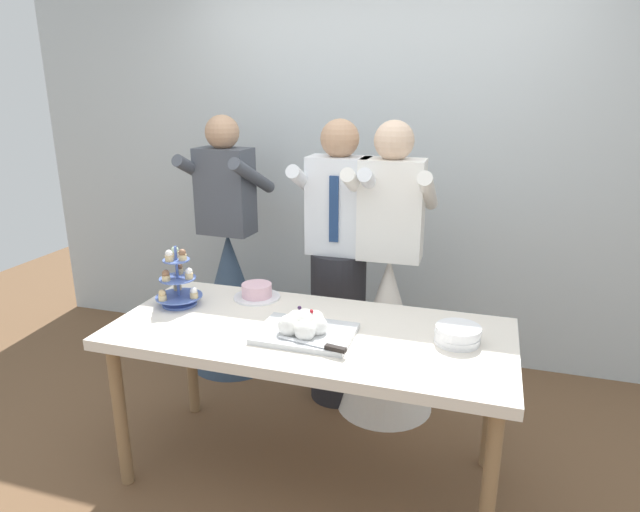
{
  "coord_description": "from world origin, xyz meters",
  "views": [
    {
      "loc": [
        0.72,
        -2.16,
        1.82
      ],
      "look_at": [
        0.0,
        0.15,
        1.07
      ],
      "focal_mm": 30.89,
      "sensor_mm": 36.0,
      "label": 1
    }
  ],
  "objects_px": {
    "main_cake_tray": "(304,328)",
    "person_groom": "(338,281)",
    "person_bride": "(387,315)",
    "dessert_table": "(310,344)",
    "cupcake_stand": "(178,283)",
    "round_cake": "(257,292)",
    "plate_stack": "(458,334)",
    "person_guest": "(230,282)"
  },
  "relations": [
    {
      "from": "round_cake",
      "to": "person_groom",
      "type": "relative_size",
      "value": 0.14
    },
    {
      "from": "cupcake_stand",
      "to": "person_groom",
      "type": "bearing_deg",
      "value": 45.32
    },
    {
      "from": "person_groom",
      "to": "person_bride",
      "type": "height_order",
      "value": "same"
    },
    {
      "from": "person_groom",
      "to": "person_bride",
      "type": "distance_m",
      "value": 0.34
    },
    {
      "from": "plate_stack",
      "to": "dessert_table",
      "type": "bearing_deg",
      "value": -175.31
    },
    {
      "from": "dessert_table",
      "to": "person_guest",
      "type": "bearing_deg",
      "value": 132.95
    },
    {
      "from": "cupcake_stand",
      "to": "person_bride",
      "type": "bearing_deg",
      "value": 33.75
    },
    {
      "from": "dessert_table",
      "to": "cupcake_stand",
      "type": "height_order",
      "value": "cupcake_stand"
    },
    {
      "from": "plate_stack",
      "to": "cupcake_stand",
      "type": "bearing_deg",
      "value": 178.94
    },
    {
      "from": "person_groom",
      "to": "person_bride",
      "type": "bearing_deg",
      "value": -4.45
    },
    {
      "from": "round_cake",
      "to": "person_bride",
      "type": "distance_m",
      "value": 0.78
    },
    {
      "from": "cupcake_stand",
      "to": "round_cake",
      "type": "xyz_separation_m",
      "value": [
        0.33,
        0.2,
        -0.08
      ]
    },
    {
      "from": "person_bride",
      "to": "person_guest",
      "type": "bearing_deg",
      "value": 168.61
    },
    {
      "from": "plate_stack",
      "to": "person_groom",
      "type": "xyz_separation_m",
      "value": [
        -0.71,
        0.68,
        -0.07
      ]
    },
    {
      "from": "main_cake_tray",
      "to": "person_groom",
      "type": "height_order",
      "value": "person_groom"
    },
    {
      "from": "person_groom",
      "to": "plate_stack",
      "type": "bearing_deg",
      "value": -43.53
    },
    {
      "from": "cupcake_stand",
      "to": "person_groom",
      "type": "xyz_separation_m",
      "value": [
        0.64,
        0.65,
        -0.15
      ]
    },
    {
      "from": "round_cake",
      "to": "person_groom",
      "type": "distance_m",
      "value": 0.55
    },
    {
      "from": "person_groom",
      "to": "cupcake_stand",
      "type": "bearing_deg",
      "value": -134.68
    },
    {
      "from": "main_cake_tray",
      "to": "person_groom",
      "type": "distance_m",
      "value": 0.82
    },
    {
      "from": "main_cake_tray",
      "to": "round_cake",
      "type": "height_order",
      "value": "main_cake_tray"
    },
    {
      "from": "dessert_table",
      "to": "main_cake_tray",
      "type": "distance_m",
      "value": 0.14
    },
    {
      "from": "main_cake_tray",
      "to": "round_cake",
      "type": "xyz_separation_m",
      "value": [
        -0.38,
        0.36,
        -0.01
      ]
    },
    {
      "from": "dessert_table",
      "to": "round_cake",
      "type": "relative_size",
      "value": 7.5
    },
    {
      "from": "person_bride",
      "to": "person_guest",
      "type": "xyz_separation_m",
      "value": [
        -1.09,
        0.22,
        0.0
      ]
    },
    {
      "from": "cupcake_stand",
      "to": "person_guest",
      "type": "distance_m",
      "value": 0.92
    },
    {
      "from": "cupcake_stand",
      "to": "main_cake_tray",
      "type": "relative_size",
      "value": 0.7
    },
    {
      "from": "dessert_table",
      "to": "round_cake",
      "type": "xyz_separation_m",
      "value": [
        -0.38,
        0.28,
        0.11
      ]
    },
    {
      "from": "plate_stack",
      "to": "round_cake",
      "type": "bearing_deg",
      "value": 167.57
    },
    {
      "from": "cupcake_stand",
      "to": "main_cake_tray",
      "type": "height_order",
      "value": "cupcake_stand"
    },
    {
      "from": "cupcake_stand",
      "to": "person_groom",
      "type": "relative_size",
      "value": 0.18
    },
    {
      "from": "round_cake",
      "to": "person_guest",
      "type": "distance_m",
      "value": 0.84
    },
    {
      "from": "round_cake",
      "to": "person_guest",
      "type": "height_order",
      "value": "person_guest"
    },
    {
      "from": "plate_stack",
      "to": "person_groom",
      "type": "distance_m",
      "value": 0.99
    },
    {
      "from": "person_groom",
      "to": "round_cake",
      "type": "bearing_deg",
      "value": -124.6
    },
    {
      "from": "main_cake_tray",
      "to": "person_bride",
      "type": "distance_m",
      "value": 0.85
    },
    {
      "from": "round_cake",
      "to": "person_guest",
      "type": "xyz_separation_m",
      "value": [
        -0.48,
        0.65,
        -0.23
      ]
    },
    {
      "from": "dessert_table",
      "to": "person_guest",
      "type": "xyz_separation_m",
      "value": [
        -0.86,
        0.93,
        -0.12
      ]
    },
    {
      "from": "cupcake_stand",
      "to": "plate_stack",
      "type": "height_order",
      "value": "cupcake_stand"
    },
    {
      "from": "person_groom",
      "to": "person_bride",
      "type": "relative_size",
      "value": 1.0
    },
    {
      "from": "main_cake_tray",
      "to": "person_guest",
      "type": "distance_m",
      "value": 1.35
    },
    {
      "from": "cupcake_stand",
      "to": "round_cake",
      "type": "height_order",
      "value": "cupcake_stand"
    }
  ]
}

